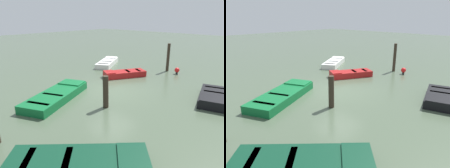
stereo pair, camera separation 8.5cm
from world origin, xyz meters
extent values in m
plane|color=#475642|center=(0.00, 0.00, 0.00)|extent=(80.00, 80.00, 0.00)
cube|color=maroon|center=(2.60, 1.21, 0.20)|extent=(3.05, 2.31, 0.40)
cube|color=black|center=(2.60, 1.21, 0.34)|extent=(2.55, 1.90, 0.04)
cube|color=maroon|center=(1.61, 1.76, 0.43)|extent=(1.01, 1.12, 0.06)
cube|color=black|center=(2.79, 1.10, 0.38)|extent=(0.56, 0.80, 0.04)
cube|color=black|center=(3.49, 0.72, 0.38)|extent=(0.56, 0.80, 0.04)
cube|color=#0F602D|center=(-3.03, 1.08, 0.20)|extent=(4.39, 3.05, 0.40)
cube|color=orange|center=(-3.03, 1.08, 0.34)|extent=(3.69, 2.50, 0.04)
cube|color=#0F602D|center=(-1.55, 1.74, 0.43)|extent=(1.38, 1.58, 0.06)
cube|color=#B06E1E|center=(-3.32, 0.95, 0.38)|extent=(0.65, 1.13, 0.04)
cube|color=#B06E1E|center=(-4.36, 0.48, 0.38)|extent=(0.65, 1.13, 0.04)
cube|color=silver|center=(4.31, 4.57, 0.20)|extent=(3.57, 2.67, 0.40)
cube|color=#334772|center=(4.31, 4.57, 0.34)|extent=(2.99, 2.20, 0.04)
cube|color=silver|center=(5.48, 5.21, 0.43)|extent=(1.16, 1.28, 0.06)
cube|color=navy|center=(4.08, 4.44, 0.38)|extent=(0.61, 0.89, 0.04)
cube|color=navy|center=(3.25, 3.99, 0.38)|extent=(0.61, 0.89, 0.04)
cube|color=black|center=(2.32, -4.91, 0.20)|extent=(3.11, 2.05, 0.40)
cube|color=gray|center=(2.32, -4.91, 0.34)|extent=(2.62, 1.65, 0.04)
cube|color=black|center=(1.25, -5.21, 0.43)|extent=(0.93, 1.32, 0.06)
cube|color=#776E5D|center=(2.53, -4.85, 0.38)|extent=(0.47, 1.05, 0.04)
cube|color=#776E5D|center=(3.28, -4.64, 0.38)|extent=(0.47, 1.05, 0.04)
cube|color=#0C3823|center=(-5.50, -3.82, 0.20)|extent=(3.73, 3.76, 0.40)
cube|color=maroon|center=(-5.50, -3.82, 0.34)|extent=(3.10, 3.13, 0.04)
cube|color=#0C3823|center=(-4.43, -4.92, 0.43)|extent=(1.48, 1.47, 0.06)
cube|color=maroon|center=(-5.71, -3.61, 0.38)|extent=(0.89, 0.88, 0.04)
cube|color=maroon|center=(-6.47, -2.84, 0.38)|extent=(0.89, 0.88, 0.04)
cylinder|color=#33281E|center=(-1.97, -1.43, 0.77)|extent=(0.26, 0.26, 1.53)
cylinder|color=#33281E|center=(6.04, -0.24, 1.06)|extent=(0.22, 0.22, 2.13)
cylinder|color=#262626|center=(5.76, -1.18, 0.06)|extent=(0.16, 0.16, 0.12)
sphere|color=red|center=(5.76, -1.18, 0.30)|extent=(0.36, 0.36, 0.36)
camera|label=1|loc=(-8.37, -7.78, 4.15)|focal=33.38mm
camera|label=2|loc=(-8.31, -7.84, 4.15)|focal=33.38mm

